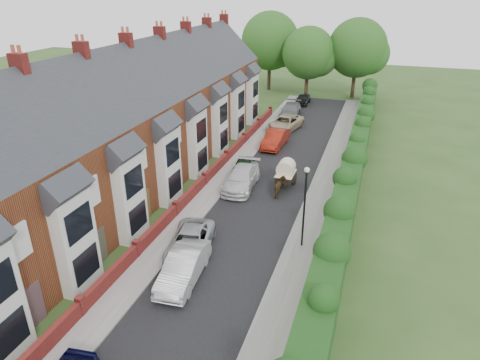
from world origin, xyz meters
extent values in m
plane|color=#2D4C1E|center=(0.00, 0.00, 0.00)|extent=(140.00, 140.00, 0.00)
cube|color=black|center=(-0.50, 11.00, 0.01)|extent=(6.00, 58.00, 0.02)
cube|color=gray|center=(3.60, 11.00, 0.06)|extent=(2.20, 58.00, 0.12)
cube|color=gray|center=(-4.35, 11.00, 0.06)|extent=(1.70, 58.00, 0.12)
cube|color=gray|center=(2.55, 11.00, 0.07)|extent=(0.18, 58.00, 0.13)
cube|color=gray|center=(-3.55, 11.00, 0.07)|extent=(0.18, 58.00, 0.13)
cube|color=#153E13|center=(5.40, 11.00, 1.25)|extent=(1.50, 58.00, 2.50)
cube|color=brown|center=(-11.00, 10.00, 3.25)|extent=(8.00, 40.00, 6.50)
cube|color=#2C2E34|center=(-11.00, 10.00, 6.50)|extent=(8.00, 40.20, 8.00)
cube|color=black|center=(-6.28, -8.10, 1.40)|extent=(0.06, 1.80, 1.60)
cube|color=#3F2D2D|center=(-6.96, -6.00, 1.05)|extent=(0.08, 0.90, 2.10)
cube|color=silver|center=(-6.95, -6.10, 4.40)|extent=(0.12, 1.20, 1.60)
cube|color=silver|center=(-6.65, -3.10, 2.60)|extent=(0.70, 2.40, 5.20)
cube|color=black|center=(-6.28, -3.10, 1.40)|extent=(0.06, 1.80, 1.60)
cube|color=black|center=(-6.28, -3.10, 3.80)|extent=(0.06, 1.80, 1.60)
cube|color=#2C2E34|center=(-6.80, -3.10, 5.60)|extent=(1.70, 2.60, 1.70)
cube|color=#3F2D2D|center=(-6.96, -1.00, 1.05)|extent=(0.08, 0.90, 2.10)
cube|color=silver|center=(-6.95, -1.10, 4.40)|extent=(0.12, 1.20, 1.60)
cube|color=silver|center=(-6.65, 1.90, 2.60)|extent=(0.70, 2.40, 5.20)
cube|color=black|center=(-6.28, 1.90, 1.40)|extent=(0.06, 1.80, 1.60)
cube|color=black|center=(-6.28, 1.90, 3.80)|extent=(0.06, 1.80, 1.60)
cube|color=#2C2E34|center=(-6.80, 1.90, 5.60)|extent=(1.70, 2.60, 1.70)
cube|color=#3F2D2D|center=(-6.96, 4.00, 1.05)|extent=(0.08, 0.90, 2.10)
cube|color=silver|center=(-6.95, 3.90, 4.40)|extent=(0.12, 1.20, 1.60)
cube|color=silver|center=(-6.65, 6.90, 2.60)|extent=(0.70, 2.40, 5.20)
cube|color=black|center=(-6.28, 6.90, 1.40)|extent=(0.06, 1.80, 1.60)
cube|color=black|center=(-6.28, 6.90, 3.80)|extent=(0.06, 1.80, 1.60)
cube|color=#2C2E34|center=(-6.80, 6.90, 5.60)|extent=(1.70, 2.60, 1.70)
cube|color=#3F2D2D|center=(-6.96, 9.00, 1.05)|extent=(0.08, 0.90, 2.10)
cube|color=silver|center=(-6.95, 8.90, 4.40)|extent=(0.12, 1.20, 1.60)
cube|color=silver|center=(-6.65, 11.90, 2.60)|extent=(0.70, 2.40, 5.20)
cube|color=black|center=(-6.28, 11.90, 1.40)|extent=(0.06, 1.80, 1.60)
cube|color=black|center=(-6.28, 11.90, 3.80)|extent=(0.06, 1.80, 1.60)
cube|color=#2C2E34|center=(-6.80, 11.90, 5.60)|extent=(1.70, 2.60, 1.70)
cube|color=#3F2D2D|center=(-6.96, 14.00, 1.05)|extent=(0.08, 0.90, 2.10)
cube|color=silver|center=(-6.95, 13.90, 4.40)|extent=(0.12, 1.20, 1.60)
cube|color=silver|center=(-6.65, 16.90, 2.60)|extent=(0.70, 2.40, 5.20)
cube|color=black|center=(-6.28, 16.90, 1.40)|extent=(0.06, 1.80, 1.60)
cube|color=black|center=(-6.28, 16.90, 3.80)|extent=(0.06, 1.80, 1.60)
cube|color=#2C2E34|center=(-6.80, 16.90, 5.60)|extent=(1.70, 2.60, 1.70)
cube|color=#3F2D2D|center=(-6.96, 19.00, 1.05)|extent=(0.08, 0.90, 2.10)
cube|color=silver|center=(-6.95, 18.90, 4.40)|extent=(0.12, 1.20, 1.60)
cube|color=silver|center=(-6.65, 21.90, 2.60)|extent=(0.70, 2.40, 5.20)
cube|color=black|center=(-6.28, 21.90, 1.40)|extent=(0.06, 1.80, 1.60)
cube|color=black|center=(-6.28, 21.90, 3.80)|extent=(0.06, 1.80, 1.60)
cube|color=#2C2E34|center=(-6.80, 21.90, 5.60)|extent=(1.70, 2.60, 1.70)
cube|color=#3F2D2D|center=(-6.96, 24.00, 1.05)|extent=(0.08, 0.90, 2.10)
cube|color=silver|center=(-6.95, 23.90, 4.40)|extent=(0.12, 1.20, 1.60)
cube|color=silver|center=(-6.65, 26.90, 2.60)|extent=(0.70, 2.40, 5.20)
cube|color=black|center=(-6.28, 26.90, 1.40)|extent=(0.06, 1.80, 1.60)
cube|color=black|center=(-6.28, 26.90, 3.80)|extent=(0.06, 1.80, 1.60)
cube|color=#2C2E34|center=(-6.80, 26.90, 5.60)|extent=(1.70, 2.60, 1.70)
cube|color=#3F2D2D|center=(-6.96, 29.00, 1.05)|extent=(0.08, 0.90, 2.10)
cube|color=silver|center=(-6.95, 28.90, 4.40)|extent=(0.12, 1.20, 1.60)
cube|color=maroon|center=(-11.00, 0.00, 10.30)|extent=(0.90, 0.50, 1.60)
cylinder|color=#A04830|center=(-11.20, 0.00, 11.25)|extent=(0.20, 0.20, 0.50)
cylinder|color=#A04830|center=(-10.80, 0.00, 11.25)|extent=(0.20, 0.20, 0.50)
cube|color=maroon|center=(-11.00, 5.00, 10.30)|extent=(0.90, 0.50, 1.60)
cylinder|color=#A04830|center=(-11.20, 5.00, 11.25)|extent=(0.20, 0.20, 0.50)
cylinder|color=#A04830|center=(-10.80, 5.00, 11.25)|extent=(0.20, 0.20, 0.50)
cube|color=maroon|center=(-11.00, 10.00, 10.30)|extent=(0.90, 0.50, 1.60)
cylinder|color=#A04830|center=(-11.20, 10.00, 11.25)|extent=(0.20, 0.20, 0.50)
cylinder|color=#A04830|center=(-10.80, 10.00, 11.25)|extent=(0.20, 0.20, 0.50)
cube|color=maroon|center=(-11.00, 15.00, 10.30)|extent=(0.90, 0.50, 1.60)
cylinder|color=#A04830|center=(-11.20, 15.00, 11.25)|extent=(0.20, 0.20, 0.50)
cylinder|color=#A04830|center=(-10.80, 15.00, 11.25)|extent=(0.20, 0.20, 0.50)
cube|color=maroon|center=(-11.00, 20.00, 10.30)|extent=(0.90, 0.50, 1.60)
cylinder|color=#A04830|center=(-11.20, 20.00, 11.25)|extent=(0.20, 0.20, 0.50)
cylinder|color=#A04830|center=(-10.80, 20.00, 11.25)|extent=(0.20, 0.20, 0.50)
cube|color=maroon|center=(-11.00, 25.00, 10.30)|extent=(0.90, 0.50, 1.60)
cylinder|color=#A04830|center=(-11.20, 25.00, 11.25)|extent=(0.20, 0.20, 0.50)
cylinder|color=#A04830|center=(-10.80, 25.00, 11.25)|extent=(0.20, 0.20, 0.50)
cube|color=maroon|center=(-11.00, 30.00, 10.30)|extent=(0.90, 0.50, 1.60)
cylinder|color=#A04830|center=(-11.20, 30.00, 11.25)|extent=(0.20, 0.20, 0.50)
cylinder|color=#A04830|center=(-10.80, 30.00, 11.25)|extent=(0.20, 0.20, 0.50)
cube|color=maroon|center=(-5.35, -7.50, 0.45)|extent=(0.30, 4.70, 0.90)
cube|color=maroon|center=(-5.35, -2.50, 0.45)|extent=(0.30, 4.70, 0.90)
cube|color=maroon|center=(-5.35, 2.50, 0.45)|extent=(0.30, 4.70, 0.90)
cube|color=maroon|center=(-5.35, 7.50, 0.45)|extent=(0.30, 4.70, 0.90)
cube|color=maroon|center=(-5.35, 12.50, 0.45)|extent=(0.30, 4.70, 0.90)
cube|color=maroon|center=(-5.35, 17.50, 0.45)|extent=(0.30, 4.70, 0.90)
cube|color=maroon|center=(-5.35, 22.50, 0.45)|extent=(0.30, 4.70, 0.90)
cube|color=maroon|center=(-5.35, 27.50, 0.45)|extent=(0.30, 4.70, 0.90)
cube|color=maroon|center=(-5.35, -5.00, 0.55)|extent=(0.35, 0.35, 1.10)
cube|color=maroon|center=(-5.35, 0.00, 0.55)|extent=(0.35, 0.35, 1.10)
cube|color=maroon|center=(-5.35, 5.00, 0.55)|extent=(0.35, 0.35, 1.10)
cube|color=maroon|center=(-5.35, 10.00, 0.55)|extent=(0.35, 0.35, 1.10)
cube|color=maroon|center=(-5.35, 15.00, 0.55)|extent=(0.35, 0.35, 1.10)
cube|color=maroon|center=(-5.35, 20.00, 0.55)|extent=(0.35, 0.35, 1.10)
cube|color=maroon|center=(-5.35, 25.00, 0.55)|extent=(0.35, 0.35, 1.10)
cube|color=maroon|center=(-5.35, 30.00, 0.55)|extent=(0.35, 0.35, 1.10)
cylinder|color=black|center=(3.40, 4.00, 2.40)|extent=(0.12, 0.12, 4.80)
cylinder|color=black|center=(3.40, 4.00, 4.85)|extent=(0.20, 0.20, 0.10)
sphere|color=silver|center=(3.40, 4.00, 5.00)|extent=(0.32, 0.32, 0.32)
cylinder|color=#332316|center=(-3.00, 40.00, 2.38)|extent=(0.50, 0.50, 4.75)
sphere|color=#22511B|center=(-3.00, 40.00, 5.89)|extent=(6.80, 6.80, 6.80)
sphere|color=#22511B|center=(-1.64, 40.30, 5.23)|extent=(4.76, 4.76, 4.76)
cylinder|color=#332316|center=(3.00, 42.00, 2.62)|extent=(0.50, 0.50, 5.25)
sphere|color=#22511B|center=(3.00, 42.00, 6.51)|extent=(7.60, 7.60, 7.60)
sphere|color=#22511B|center=(4.52, 42.30, 5.78)|extent=(5.32, 5.32, 5.32)
cylinder|color=#332316|center=(-9.00, 43.00, 2.75)|extent=(0.50, 0.50, 5.50)
sphere|color=#22511B|center=(-9.00, 43.00, 6.82)|extent=(8.00, 8.00, 8.00)
sphere|color=#22511B|center=(-7.40, 43.30, 6.05)|extent=(5.60, 5.60, 5.60)
imported|color=silver|center=(-1.93, -1.00, 0.78)|extent=(2.02, 4.83, 1.55)
imported|color=#A8ABB0|center=(-2.66, 1.40, 0.68)|extent=(3.11, 5.23, 1.36)
imported|color=silver|center=(-2.56, 10.60, 0.77)|extent=(2.43, 5.39, 1.53)
imported|color=#103615|center=(-3.00, 12.60, 0.68)|extent=(2.41, 4.26, 1.37)
imported|color=maroon|center=(-2.27, 20.11, 0.79)|extent=(1.87, 4.87, 1.58)
imported|color=tan|center=(-2.52, 25.28, 0.75)|extent=(3.62, 5.84, 1.51)
imported|color=slate|center=(-3.00, 30.26, 0.77)|extent=(2.49, 5.42, 1.54)
imported|color=black|center=(-2.73, 36.42, 0.67)|extent=(1.58, 3.93, 1.34)
imported|color=#463319|center=(0.61, 10.04, 0.70)|extent=(0.90, 1.72, 1.40)
cube|color=black|center=(0.61, 11.81, 0.85)|extent=(1.19, 1.99, 0.50)
cylinder|color=beige|center=(0.61, 11.81, 1.54)|extent=(1.29, 1.24, 1.29)
cube|color=beige|center=(0.61, 11.81, 1.10)|extent=(1.31, 2.04, 0.04)
cylinder|color=black|center=(-0.04, 12.41, 0.45)|extent=(0.08, 0.90, 0.90)
cylinder|color=black|center=(1.25, 12.41, 0.45)|extent=(0.08, 0.90, 0.90)
cylinder|color=black|center=(0.26, 10.72, 0.90)|extent=(0.06, 1.79, 0.06)
cylinder|color=black|center=(0.95, 10.72, 0.90)|extent=(0.06, 1.79, 0.06)
camera|label=1|loc=(6.68, -17.51, 14.37)|focal=32.00mm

